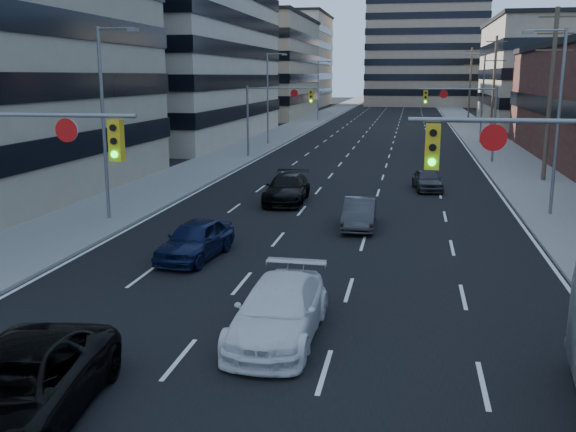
{
  "coord_description": "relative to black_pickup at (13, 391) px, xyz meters",
  "views": [
    {
      "loc": [
        3.58,
        -7.87,
        6.84
      ],
      "look_at": [
        -0.39,
        12.87,
        2.2
      ],
      "focal_mm": 40.0,
      "sensor_mm": 36.0,
      "label": 1
    }
  ],
  "objects": [
    {
      "name": "sedan_grey_right",
      "position": [
        8.53,
        29.05,
        -0.15
      ],
      "size": [
        2.02,
        4.02,
        1.31
      ],
      "primitive_type": "imported",
      "rotation": [
        0.0,
        0.0,
        0.13
      ],
      "color": "#323235",
      "rests_on": "ground"
    },
    {
      "name": "utility_pole_midblock",
      "position": [
        16.07,
        63.57,
        4.97
      ],
      "size": [
        2.2,
        0.28,
        11.0
      ],
      "color": "#4C3D2D",
      "rests_on": "ground"
    },
    {
      "name": "streetlight_left_far",
      "position": [
        -6.47,
        87.57,
        4.24
      ],
      "size": [
        2.03,
        0.22,
        9.0
      ],
      "color": "slate",
      "rests_on": "ground"
    },
    {
      "name": "signal_far_left",
      "position": [
        -3.81,
        42.57,
        3.49
      ],
      "size": [
        6.09,
        0.33,
        6.0
      ],
      "color": "slate",
      "rests_on": "ground"
    },
    {
      "name": "signal_near_left",
      "position": [
        -3.59,
        5.57,
        3.52
      ],
      "size": [
        6.59,
        0.33,
        6.0
      ],
      "color": "slate",
      "rests_on": "ground"
    },
    {
      "name": "office_left_far",
      "position": [
        -20.13,
        97.57,
        7.19
      ],
      "size": [
        20.0,
        30.0,
        16.0
      ],
      "primitive_type": "cube",
      "color": "gray",
      "rests_on": "ground"
    },
    {
      "name": "sedan_black_far",
      "position": [
        0.88,
        23.72,
        -0.04
      ],
      "size": [
        2.36,
        5.36,
        1.53
      ],
      "primitive_type": "imported",
      "rotation": [
        0.0,
        0.0,
        0.04
      ],
      "color": "black",
      "rests_on": "ground"
    },
    {
      "name": "white_van",
      "position": [
        4.2,
        5.38,
        -0.05
      ],
      "size": [
        2.19,
        5.26,
        1.52
      ],
      "primitive_type": "imported",
      "rotation": [
        0.0,
        0.0,
        -0.01
      ],
      "color": "white",
      "rests_on": "ground"
    },
    {
      "name": "utility_pole_distant",
      "position": [
        16.07,
        93.57,
        4.97
      ],
      "size": [
        2.2,
        0.28,
        11.0
      ],
      "color": "#4C3D2D",
      "rests_on": "ground"
    },
    {
      "name": "black_pickup",
      "position": [
        0.0,
        0.0,
        0.0
      ],
      "size": [
        3.37,
        6.11,
        1.62
      ],
      "primitive_type": "imported",
      "rotation": [
        0.0,
        0.0,
        0.12
      ],
      "color": "black",
      "rests_on": "ground"
    },
    {
      "name": "streetlight_left_mid",
      "position": [
        -6.47,
        52.57,
        4.24
      ],
      "size": [
        2.03,
        0.22,
        9.0
      ],
      "color": "slate",
      "rests_on": "ground"
    },
    {
      "name": "sedan_grey_center",
      "position": [
        5.28,
        18.38,
        -0.14
      ],
      "size": [
        1.52,
        4.1,
        1.34
      ],
      "primitive_type": "imported",
      "rotation": [
        0.0,
        0.0,
        0.03
      ],
      "color": "#2F3032",
      "rests_on": "ground"
    },
    {
      "name": "streetlight_left_near",
      "position": [
        -6.47,
        17.57,
        4.24
      ],
      "size": [
        2.03,
        0.22,
        9.0
      ],
      "color": "slate",
      "rests_on": "ground"
    },
    {
      "name": "office_right_far",
      "position": [
        28.87,
        85.57,
        6.19
      ],
      "size": [
        22.0,
        28.0,
        14.0
      ],
      "primitive_type": "cube",
      "color": "gray",
      "rests_on": "ground"
    },
    {
      "name": "sidewalk_left",
      "position": [
        -7.63,
        127.57,
        -0.73
      ],
      "size": [
        5.0,
        300.0,
        0.15
      ],
      "primitive_type": "cube",
      "color": "slate",
      "rests_on": "ground"
    },
    {
      "name": "road_surface",
      "position": [
        3.87,
        127.57,
        -0.8
      ],
      "size": [
        18.0,
        300.0,
        0.02
      ],
      "primitive_type": "cube",
      "color": "black",
      "rests_on": "ground"
    },
    {
      "name": "signal_far_right",
      "position": [
        11.55,
        42.57,
        3.49
      ],
      "size": [
        6.09,
        0.33,
        6.0
      ],
      "color": "slate",
      "rests_on": "ground"
    },
    {
      "name": "utility_pole_block",
      "position": [
        16.07,
        33.57,
        4.97
      ],
      "size": [
        2.2,
        0.28,
        11.0
      ],
      "color": "#4C3D2D",
      "rests_on": "ground"
    },
    {
      "name": "sedan_blue",
      "position": [
        -0.43,
        12.19,
        -0.07
      ],
      "size": [
        2.25,
        4.54,
        1.49
      ],
      "primitive_type": "imported",
      "rotation": [
        0.0,
        0.0,
        -0.12
      ],
      "color": "#0D1636",
      "rests_on": "ground"
    },
    {
      "name": "bg_block_left",
      "position": [
        -24.13,
        137.57,
        9.19
      ],
      "size": [
        24.0,
        24.0,
        20.0
      ],
      "primitive_type": "cube",
      "color": "#ADA089",
      "rests_on": "ground"
    },
    {
      "name": "streetlight_right_near",
      "position": [
        14.21,
        22.57,
        4.24
      ],
      "size": [
        2.03,
        0.22,
        9.0
      ],
      "color": "slate",
      "rests_on": "ground"
    },
    {
      "name": "streetlight_right_far",
      "position": [
        14.21,
        57.57,
        4.24
      ],
      "size": [
        2.03,
        0.22,
        9.0
      ],
      "color": "slate",
      "rests_on": "ground"
    },
    {
      "name": "sidewalk_right",
      "position": [
        15.37,
        127.57,
        -0.73
      ],
      "size": [
        5.0,
        300.0,
        0.15
      ],
      "primitive_type": "cube",
      "color": "slate",
      "rests_on": "ground"
    },
    {
      "name": "bg_block_right",
      "position": [
        35.87,
        127.57,
        5.19
      ],
      "size": [
        22.0,
        22.0,
        12.0
      ],
      "primitive_type": "cube",
      "color": "gray",
      "rests_on": "ground"
    },
    {
      "name": "office_left_mid",
      "position": [
        -23.13,
        57.57,
        13.19
      ],
      "size": [
        26.0,
        34.0,
        28.0
      ],
      "primitive_type": "cube",
      "color": "#ADA089",
      "rests_on": "ground"
    }
  ]
}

